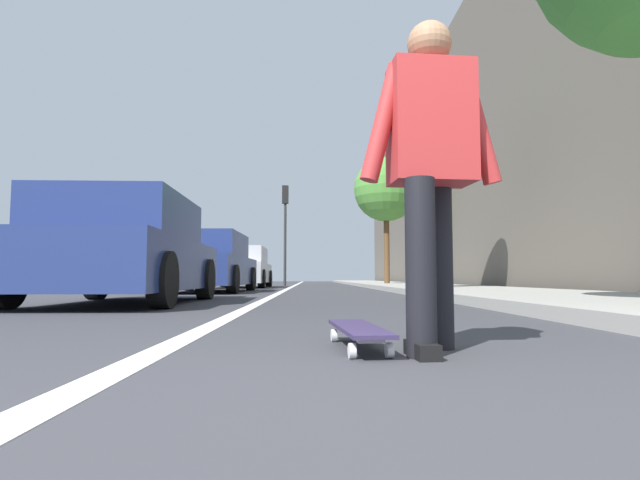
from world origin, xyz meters
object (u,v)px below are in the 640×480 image
parked_car_mid (209,264)px  parked_car_far (241,268)px  traffic_light (285,217)px  skater_person (430,160)px  parked_car_near (124,252)px  street_tree_mid (438,144)px  street_tree_far (386,190)px  skateboard (358,330)px

parked_car_mid → parked_car_far: size_ratio=1.01×
traffic_light → skater_person: bearing=-175.0°
parked_car_near → traffic_light: bearing=-5.7°
skater_person → street_tree_mid: size_ratio=0.34×
parked_car_near → traffic_light: traffic_light is taller
street_tree_mid → street_tree_far: 8.69m
traffic_light → street_tree_far: 4.62m
skateboard → skater_person: size_ratio=0.52×
parked_car_near → traffic_light: (15.08, -1.50, 2.35)m
parked_car_mid → traffic_light: traffic_light is taller
parked_car_near → parked_car_mid: size_ratio=0.91×
traffic_light → street_tree_mid: street_tree_mid is taller
skateboard → parked_car_near: size_ratio=0.20×
traffic_light → parked_car_near: bearing=174.3°
parked_car_far → traffic_light: traffic_light is taller
parked_car_far → street_tree_mid: (-6.28, -5.78, 3.00)m
skater_person → skateboard: bearing=66.6°
skater_person → street_tree_mid: 10.57m
parked_car_near → street_tree_mid: bearing=-48.4°
parked_car_far → skater_person: bearing=-168.9°
traffic_light → street_tree_mid: bearing=-156.2°
skater_person → parked_car_mid: bearing=17.1°
skateboard → traffic_light: traffic_light is taller
skater_person → street_tree_far: bearing=-8.0°
skater_person → parked_car_near: (4.66, 3.23, -0.21)m
parked_car_near → parked_car_mid: (5.72, -0.03, -0.00)m
parked_car_near → street_tree_far: 15.43m
skater_person → parked_car_near: bearing=34.7°
parked_car_far → parked_car_near: bearing=179.7°
parked_car_mid → street_tree_far: bearing=-35.5°
traffic_light → street_tree_mid: 10.81m
skateboard → traffic_light: 19.87m
skateboard → skater_person: 0.92m
parked_car_mid → skater_person: bearing=-162.9°
parked_car_mid → street_tree_far: (8.16, -5.82, 3.38)m
parked_car_mid → street_tree_mid: (-0.53, -5.82, 2.99)m
skateboard → street_tree_far: (18.39, -2.96, 4.00)m
parked_car_mid → traffic_light: bearing=-8.9°
traffic_light → street_tree_far: street_tree_far is taller
skater_person → street_tree_far: 18.99m
parked_car_near → traffic_light: 15.33m
skater_person → traffic_light: (19.74, 1.73, 2.14)m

